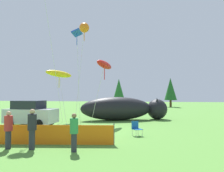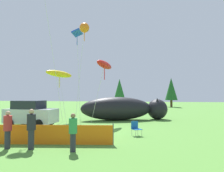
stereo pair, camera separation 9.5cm
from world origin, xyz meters
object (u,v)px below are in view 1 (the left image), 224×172
(kite_orange_flower, at_px, (84,28))
(kite_yellow_hero, at_px, (59,74))
(folding_chair, at_px, (136,127))
(spectator_in_green_shirt, at_px, (74,131))
(inflatable_cat, at_px, (124,109))
(kite_red_lizard, at_px, (104,65))
(parked_car, at_px, (30,113))
(kite_blue_box, at_px, (77,35))
(spectator_in_blue_shirt, at_px, (32,127))
(spectator_in_white_shirt, at_px, (8,128))

(kite_orange_flower, relative_size, kite_yellow_hero, 1.94)
(folding_chair, relative_size, spectator_in_green_shirt, 0.52)
(folding_chair, xyz_separation_m, spectator_in_green_shirt, (-2.41, -4.18, 0.42))
(inflatable_cat, height_order, kite_red_lizard, kite_red_lizard)
(parked_car, relative_size, kite_orange_flower, 0.42)
(kite_blue_box, bearing_deg, spectator_in_blue_shirt, -79.72)
(folding_chair, xyz_separation_m, inflatable_cat, (-1.77, 7.80, 0.54))
(parked_car, distance_m, kite_orange_flower, 9.42)
(folding_chair, height_order, spectator_in_blue_shirt, spectator_in_blue_shirt)
(spectator_in_white_shirt, bearing_deg, kite_blue_box, 94.98)
(parked_car, distance_m, kite_blue_box, 9.58)
(kite_orange_flower, height_order, kite_yellow_hero, kite_orange_flower)
(kite_blue_box, distance_m, kite_red_lizard, 5.85)
(spectator_in_blue_shirt, xyz_separation_m, kite_orange_flower, (-1.00, 10.78, 7.89))
(inflatable_cat, distance_m, kite_orange_flower, 8.74)
(parked_car, distance_m, folding_chair, 8.84)
(spectator_in_green_shirt, bearing_deg, spectator_in_white_shirt, -179.00)
(kite_yellow_hero, distance_m, kite_red_lizard, 4.66)
(spectator_in_blue_shirt, xyz_separation_m, kite_blue_box, (-2.19, 12.08, 7.65))
(folding_chair, height_order, kite_blue_box, kite_blue_box)
(spectator_in_white_shirt, bearing_deg, folding_chair, 37.37)
(spectator_in_blue_shirt, height_order, kite_red_lizard, kite_red_lizard)
(folding_chair, bearing_deg, kite_blue_box, -177.06)
(inflatable_cat, xyz_separation_m, spectator_in_blue_shirt, (-2.65, -11.94, -0.04))
(spectator_in_blue_shirt, relative_size, spectator_in_green_shirt, 1.09)
(inflatable_cat, bearing_deg, kite_red_lizard, -135.95)
(kite_orange_flower, relative_size, kite_blue_box, 1.02)
(inflatable_cat, xyz_separation_m, kite_blue_box, (-4.84, 0.14, 7.62))
(kite_yellow_hero, bearing_deg, kite_red_lizard, -10.75)
(inflatable_cat, xyz_separation_m, kite_orange_flower, (-3.65, -1.16, 7.85))
(parked_car, height_order, folding_chair, parked_car)
(inflatable_cat, relative_size, spectator_in_green_shirt, 5.12)
(parked_car, bearing_deg, kite_blue_box, 73.08)
(parked_car, distance_m, kite_red_lizard, 7.20)
(folding_chair, height_order, kite_orange_flower, kite_orange_flower)
(parked_car, distance_m, spectator_in_white_shirt, 7.34)
(spectator_in_green_shirt, bearing_deg, parked_car, 132.23)
(parked_car, relative_size, spectator_in_green_shirt, 2.40)
(kite_yellow_hero, bearing_deg, parked_car, -104.31)
(inflatable_cat, relative_size, kite_blue_box, 0.92)
(spectator_in_green_shirt, bearing_deg, kite_blue_box, 109.14)
(parked_car, bearing_deg, inflatable_cat, 40.26)
(spectator_in_white_shirt, height_order, kite_yellow_hero, kite_yellow_hero)
(folding_chair, xyz_separation_m, kite_yellow_hero, (-7.61, 5.88, 3.91))
(kite_blue_box, bearing_deg, kite_orange_flower, -47.46)
(kite_red_lizard, bearing_deg, kite_yellow_hero, 169.25)
(folding_chair, relative_size, spectator_in_blue_shirt, 0.47)
(kite_blue_box, bearing_deg, kite_red_lizard, -39.53)
(inflatable_cat, height_order, spectator_in_green_shirt, inflatable_cat)
(kite_yellow_hero, bearing_deg, kite_blue_box, 64.27)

